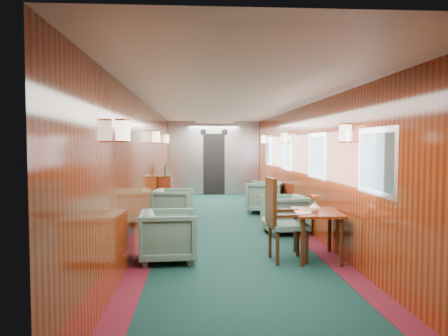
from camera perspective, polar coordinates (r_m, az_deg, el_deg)
The scene contains 12 objects.
room at distance 8.43m, azimuth 0.33°, elevation 3.01°, with size 12.00×12.10×2.40m.
bulkhead at distance 14.35m, azimuth -1.33°, elevation 1.25°, with size 2.98×0.17×2.39m.
windows_right at distance 8.91m, azimuth 9.81°, elevation 1.78°, with size 0.02×8.60×0.80m.
wall_sconces at distance 9.00m, azimuth 0.08°, elevation 4.00°, with size 2.97×7.97×0.25m.
dining_table at distance 6.43m, azimuth 12.07°, elevation -6.52°, with size 0.74×0.99×0.69m.
side_chair at distance 6.23m, azimuth 7.37°, elevation -6.24°, with size 0.57×0.59×1.18m.
credenza at distance 10.83m, azimuth -7.64°, elevation -3.21°, with size 0.32×1.01×1.18m.
flower_vase at distance 6.35m, azimuth 11.76°, elevation -4.96°, with size 0.14×0.14×0.14m, color white.
armchair_left_near at distance 6.27m, azimuth -7.22°, elevation -8.78°, with size 0.77×0.79×0.72m, color #1D433A.
armchair_left_far at distance 9.20m, azimuth -6.66°, elevation -4.96°, with size 0.77×0.79×0.72m, color #1D433A.
armchair_right_near at distance 8.20m, azimuth 7.89°, elevation -5.99°, with size 0.76×0.78×0.71m, color #1D433A.
armchair_right_far at distance 10.57m, azimuth 5.39°, elevation -3.80°, with size 0.81×0.84×0.76m, color #1D433A.
Camera 1 is at (-0.59, -8.41, 1.65)m, focal length 35.00 mm.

